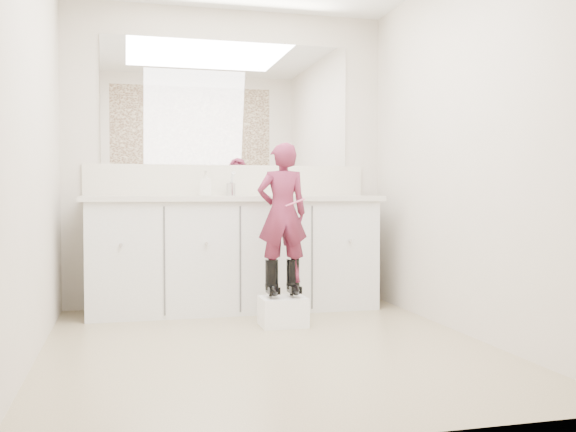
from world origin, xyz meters
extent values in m
plane|color=#807454|center=(0.00, 0.00, 0.00)|extent=(3.00, 3.00, 0.00)
plane|color=beige|center=(0.00, 1.50, 1.20)|extent=(2.60, 0.00, 2.60)
plane|color=beige|center=(0.00, -1.50, 1.20)|extent=(2.60, 0.00, 2.60)
plane|color=beige|center=(-1.30, 0.00, 1.20)|extent=(0.00, 3.00, 3.00)
plane|color=beige|center=(1.30, 0.00, 1.20)|extent=(0.00, 3.00, 3.00)
cube|color=silver|center=(0.00, 1.23, 0.42)|extent=(2.20, 0.55, 0.85)
cube|color=beige|center=(0.00, 1.21, 0.87)|extent=(2.28, 0.58, 0.04)
cube|color=beige|center=(0.00, 1.49, 1.02)|extent=(2.28, 0.03, 0.25)
cube|color=white|center=(0.00, 1.49, 1.64)|extent=(2.00, 0.02, 1.00)
cylinder|color=silver|center=(0.00, 1.38, 0.94)|extent=(0.08, 0.08, 0.10)
imported|color=beige|center=(0.43, 1.23, 0.94)|extent=(0.10, 0.10, 0.09)
imported|color=beige|center=(-0.21, 1.29, 0.99)|extent=(0.10, 0.10, 0.20)
cube|color=white|center=(0.23, 0.55, 0.10)|extent=(0.31, 0.26, 0.20)
imported|color=#A4325D|center=(0.23, 0.57, 0.78)|extent=(0.35, 0.23, 0.96)
cylinder|color=#E95A88|center=(0.30, 0.49, 0.85)|extent=(0.14, 0.01, 0.06)
camera|label=1|loc=(-0.81, -3.69, 0.91)|focal=40.00mm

